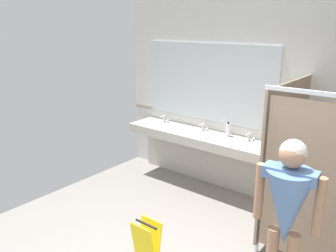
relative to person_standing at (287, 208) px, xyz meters
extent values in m
cube|color=silver|center=(-0.57, 2.02, 0.41)|extent=(6.10, 0.12, 2.89)
cube|color=#9E937F|center=(-0.57, 1.95, 0.01)|extent=(6.10, 0.01, 0.06)
cube|color=#B2ADA3|center=(-2.06, 1.66, -0.22)|extent=(2.40, 0.55, 0.14)
cube|color=#B2ADA3|center=(-2.06, 1.90, -0.67)|extent=(2.40, 0.08, 0.74)
cube|color=beige|center=(-2.86, 1.63, -0.20)|extent=(0.42, 0.31, 0.11)
cylinder|color=silver|center=(-2.86, 1.85, -0.10)|extent=(0.04, 0.04, 0.11)
cylinder|color=silver|center=(-2.86, 1.79, -0.05)|extent=(0.03, 0.11, 0.03)
sphere|color=silver|center=(-2.79, 1.86, -0.12)|extent=(0.04, 0.04, 0.04)
cube|color=beige|center=(-2.06, 1.63, -0.20)|extent=(0.42, 0.31, 0.11)
cylinder|color=silver|center=(-2.06, 1.85, -0.10)|extent=(0.04, 0.04, 0.11)
cylinder|color=silver|center=(-2.06, 1.79, -0.05)|extent=(0.03, 0.11, 0.03)
sphere|color=silver|center=(-1.99, 1.86, -0.12)|extent=(0.04, 0.04, 0.04)
cube|color=beige|center=(-1.26, 1.63, -0.20)|extent=(0.42, 0.31, 0.11)
cylinder|color=silver|center=(-1.26, 1.85, -0.10)|extent=(0.04, 0.04, 0.11)
cylinder|color=silver|center=(-1.26, 1.79, -0.05)|extent=(0.03, 0.11, 0.03)
sphere|color=silver|center=(-1.19, 1.86, -0.12)|extent=(0.04, 0.04, 0.04)
cube|color=silver|center=(-2.06, 1.94, 0.60)|extent=(2.30, 0.02, 1.21)
cube|color=#84705B|center=(-0.51, 1.26, -0.03)|extent=(0.03, 1.35, 1.78)
cylinder|color=silver|center=(-0.51, 0.65, -0.98)|extent=(0.05, 0.05, 0.12)
cube|color=#84705B|center=(-0.02, 0.62, -0.03)|extent=(0.90, 0.03, 1.68)
cone|color=#4C6B99|center=(0.00, 0.00, -0.01)|extent=(0.43, 0.43, 0.69)
cube|color=#4C6B99|center=(0.00, 0.00, 0.31)|extent=(0.45, 0.19, 0.10)
cylinder|color=#8C664C|center=(0.25, 0.02, 0.08)|extent=(0.08, 0.08, 0.51)
cylinder|color=#8C664C|center=(-0.25, -0.02, 0.08)|extent=(0.08, 0.08, 0.51)
sphere|color=#8C664C|center=(0.00, 0.00, 0.48)|extent=(0.22, 0.22, 0.22)
sphere|color=#A59E93|center=(0.00, 0.01, 0.49)|extent=(0.22, 0.22, 0.22)
cylinder|color=white|center=(-1.59, 1.82, -0.06)|extent=(0.07, 0.07, 0.19)
cylinder|color=black|center=(-1.59, 1.82, 0.05)|extent=(0.03, 0.03, 0.04)
cube|color=yellow|center=(-1.28, -0.42, -0.75)|extent=(0.28, 0.10, 0.57)
cube|color=yellow|center=(-1.28, -0.33, -0.75)|extent=(0.28, 0.10, 0.57)
cylinder|color=black|center=(-1.28, -0.37, -0.48)|extent=(0.28, 0.02, 0.02)
camera|label=1|loc=(0.87, -2.69, 1.50)|focal=37.55mm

